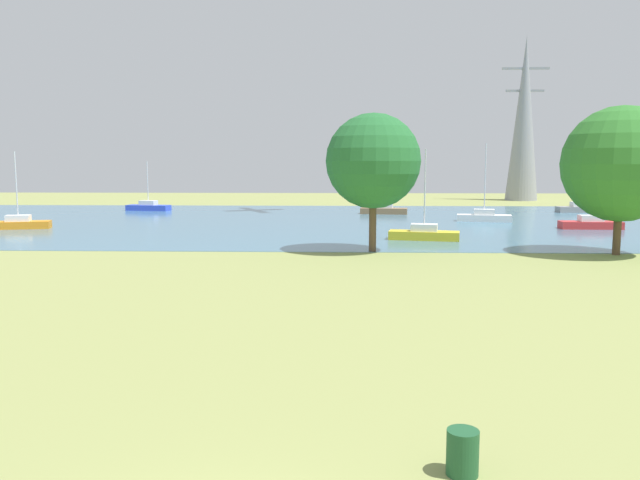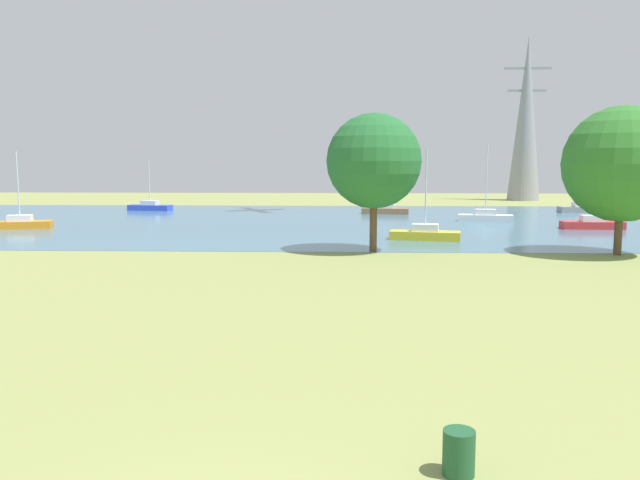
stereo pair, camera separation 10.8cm
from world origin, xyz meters
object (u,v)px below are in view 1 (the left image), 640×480
at_px(electricity_pylon, 524,119).
at_px(sailboat_yellow, 424,233).
at_px(sailboat_blue, 148,207).
at_px(sailboat_orange, 18,223).
at_px(sailboat_white, 484,216).
at_px(litter_bin, 463,452).
at_px(tree_west_far, 373,161).
at_px(sailboat_brown, 384,210).
at_px(sailboat_gray, 580,208).
at_px(sailboat_red, 591,223).
at_px(tree_east_near, 621,164).

bearing_deg(electricity_pylon, sailboat_yellow, -112.86).
bearing_deg(sailboat_blue, sailboat_orange, -103.52).
height_order(sailboat_blue, sailboat_white, sailboat_white).
distance_m(litter_bin, electricity_pylon, 83.46).
distance_m(sailboat_orange, tree_west_far, 30.81).
distance_m(sailboat_brown, electricity_pylon, 33.75).
height_order(sailboat_yellow, sailboat_brown, sailboat_yellow).
xyz_separation_m(sailboat_orange, sailboat_brown, (30.44, 15.66, -0.00)).
height_order(sailboat_blue, sailboat_brown, sailboat_brown).
distance_m(sailboat_brown, tree_west_far, 28.24).
bearing_deg(sailboat_white, sailboat_orange, -168.80).
xyz_separation_m(litter_bin, sailboat_orange, (-28.16, 39.54, 0.05)).
height_order(litter_bin, electricity_pylon, electricity_pylon).
height_order(tree_west_far, electricity_pylon, electricity_pylon).
xyz_separation_m(sailboat_yellow, sailboat_white, (7.21, 13.96, 0.01)).
relative_size(sailboat_orange, sailboat_brown, 1.07).
relative_size(sailboat_yellow, sailboat_brown, 1.08).
bearing_deg(sailboat_gray, electricity_pylon, 90.86).
height_order(sailboat_red, sailboat_white, sailboat_white).
bearing_deg(electricity_pylon, sailboat_red, -97.57).
bearing_deg(tree_east_near, tree_west_far, 176.38).
bearing_deg(sailboat_blue, sailboat_red, -23.33).
height_order(sailboat_brown, sailboat_gray, sailboat_brown).
height_order(litter_bin, sailboat_red, sailboat_red).
relative_size(sailboat_orange, sailboat_white, 0.88).
xyz_separation_m(sailboat_yellow, sailboat_gray, (19.78, 24.86, -0.01)).
bearing_deg(tree_west_far, sailboat_white, 60.77).
height_order(sailboat_blue, electricity_pylon, electricity_pylon).
bearing_deg(litter_bin, sailboat_brown, 87.64).
height_order(sailboat_orange, sailboat_brown, sailboat_orange).
bearing_deg(sailboat_gray, tree_east_near, -106.76).
bearing_deg(sailboat_red, sailboat_orange, -178.13).
relative_size(litter_bin, sailboat_orange, 0.13).
height_order(sailboat_orange, sailboat_white, sailboat_white).
bearing_deg(sailboat_red, sailboat_yellow, -151.64).
xyz_separation_m(sailboat_orange, electricity_pylon, (51.23, 39.92, 10.86)).
relative_size(sailboat_blue, electricity_pylon, 0.24).
distance_m(sailboat_red, electricity_pylon, 40.25).
bearing_deg(sailboat_gray, sailboat_yellow, -128.52).
relative_size(sailboat_yellow, tree_east_near, 0.72).
height_order(sailboat_red, tree_east_near, tree_east_near).
distance_m(sailboat_yellow, sailboat_orange, 32.38).
xyz_separation_m(sailboat_blue, tree_east_near, (37.39, -32.31, 4.81)).
bearing_deg(sailboat_orange, sailboat_blue, 76.48).
height_order(litter_bin, sailboat_orange, sailboat_orange).
distance_m(tree_east_near, electricity_pylon, 53.98).
relative_size(litter_bin, sailboat_yellow, 0.13).
distance_m(sailboat_orange, sailboat_gray, 54.81).
bearing_deg(litter_bin, sailboat_white, 77.11).
distance_m(sailboat_orange, sailboat_brown, 34.23).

